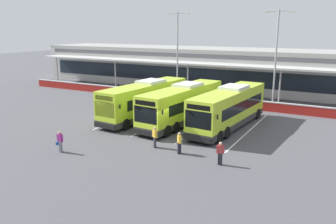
{
  "coord_description": "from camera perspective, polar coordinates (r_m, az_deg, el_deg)",
  "views": [
    {
      "loc": [
        14.19,
        -23.72,
        8.98
      ],
      "look_at": [
        -0.4,
        3.0,
        1.6
      ],
      "focal_mm": 37.01,
      "sensor_mm": 36.0,
      "label": 1
    }
  ],
  "objects": [
    {
      "name": "red_barrier_wall",
      "position": [
        41.63,
        8.1,
        1.81
      ],
      "size": [
        60.0,
        0.4,
        1.1
      ],
      "color": "maroon",
      "rests_on": "ground"
    },
    {
      "name": "lamp_post_centre",
      "position": [
        41.71,
        17.38,
        9.32
      ],
      "size": [
        3.24,
        0.28,
        11.0
      ],
      "color": "#9E9EA3",
      "rests_on": "ground"
    },
    {
      "name": "pedestrian_child",
      "position": [
        26.68,
        -2.2,
        -4.07
      ],
      "size": [
        0.53,
        0.39,
        1.62
      ],
      "color": "#33333D",
      "rests_on": "ground"
    },
    {
      "name": "bay_stripe_far_west",
      "position": [
        37.2,
        -5.77,
        -0.41
      ],
      "size": [
        0.14,
        13.0,
        0.01
      ],
      "primitive_type": "cube",
      "color": "silver",
      "rests_on": "ground"
    },
    {
      "name": "pedestrian_with_handbag",
      "position": [
        26.93,
        -17.37,
        -4.57
      ],
      "size": [
        0.63,
        0.3,
        1.62
      ],
      "color": "slate",
      "rests_on": "ground"
    },
    {
      "name": "coach_bus_centre",
      "position": [
        32.32,
        10.02,
        0.55
      ],
      "size": [
        3.66,
        12.31,
        3.78
      ],
      "color": "#B7DB2D",
      "rests_on": "ground"
    },
    {
      "name": "coach_bus_leftmost",
      "position": [
        35.46,
        -3.73,
        1.89
      ],
      "size": [
        3.66,
        12.31,
        3.78
      ],
      "color": "#B7DB2D",
      "rests_on": "ground"
    },
    {
      "name": "lamp_post_west",
      "position": [
        45.76,
        1.57,
        10.25
      ],
      "size": [
        3.24,
        0.28,
        11.0
      ],
      "color": "#9E9EA3",
      "rests_on": "ground"
    },
    {
      "name": "bay_stripe_west",
      "position": [
        35.06,
        -0.09,
        -1.21
      ],
      "size": [
        0.14,
        13.0,
        0.01
      ],
      "primitive_type": "cube",
      "color": "silver",
      "rests_on": "ground"
    },
    {
      "name": "terminal_building",
      "position": [
        52.92,
        12.99,
        6.81
      ],
      "size": [
        70.0,
        13.0,
        6.0
      ],
      "color": "#B7B7B2",
      "rests_on": "ground"
    },
    {
      "name": "pedestrian_near_bin",
      "position": [
        25.41,
        1.88,
        -4.99
      ],
      "size": [
        0.45,
        0.44,
        1.62
      ],
      "color": "black",
      "rests_on": "ground"
    },
    {
      "name": "bay_stripe_mid_west",
      "position": [
        33.32,
        6.26,
        -2.09
      ],
      "size": [
        0.14,
        13.0,
        0.01
      ],
      "primitive_type": "cube",
      "color": "silver",
      "rests_on": "ground"
    },
    {
      "name": "pedestrian_in_dark_coat",
      "position": [
        23.61,
        8.61,
        -6.61
      ],
      "size": [
        0.54,
        0.31,
        1.62
      ],
      "color": "black",
      "rests_on": "ground"
    },
    {
      "name": "bay_stripe_centre",
      "position": [
        32.03,
        13.22,
        -3.02
      ],
      "size": [
        0.14,
        13.0,
        0.01
      ],
      "primitive_type": "cube",
      "color": "silver",
      "rests_on": "ground"
    },
    {
      "name": "ground_plane",
      "position": [
        29.06,
        -2.15,
        -4.38
      ],
      "size": [
        200.0,
        200.0,
        0.0
      ],
      "primitive_type": "plane",
      "color": "#4C4C51"
    },
    {
      "name": "coach_bus_left_centre",
      "position": [
        33.37,
        2.44,
        1.17
      ],
      "size": [
        3.66,
        12.31,
        3.78
      ],
      "color": "#B7DB2D",
      "rests_on": "ground"
    }
  ]
}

